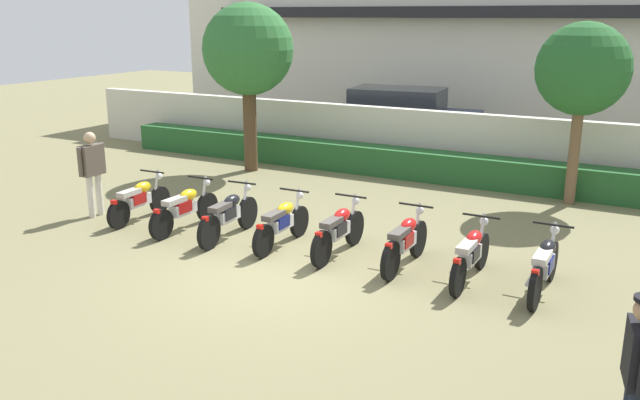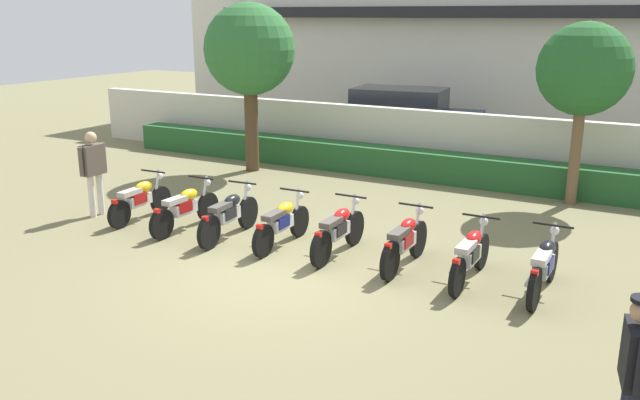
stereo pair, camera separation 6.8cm
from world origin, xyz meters
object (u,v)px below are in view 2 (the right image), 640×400
at_px(tree_near_inspector, 249,51).
at_px(tree_far_side, 584,70).
at_px(motorcycle_in_row_6, 470,255).
at_px(inspector_person, 93,166).
at_px(parked_car, 404,120).
at_px(motorcycle_in_row_5, 405,241).
at_px(motorcycle_in_row_1, 185,208).
at_px(motorcycle_in_row_3, 282,223).
at_px(officer_0, 635,367).
at_px(motorcycle_in_row_7, 544,266).
at_px(motorcycle_in_row_4, 338,230).
at_px(motorcycle_in_row_0, 140,199).
at_px(motorcycle_in_row_2, 229,215).

xyz_separation_m(tree_near_inspector, tree_far_side, (8.00, 0.63, -0.23)).
distance_m(motorcycle_in_row_6, inspector_person, 7.82).
relative_size(parked_car, inspector_person, 2.67).
bearing_deg(tree_far_side, motorcycle_in_row_5, -108.48).
bearing_deg(inspector_person, motorcycle_in_row_1, 3.49).
distance_m(motorcycle_in_row_1, motorcycle_in_row_3, 2.14).
bearing_deg(officer_0, motorcycle_in_row_6, -65.40).
height_order(motorcycle_in_row_1, motorcycle_in_row_5, motorcycle_in_row_5).
distance_m(tree_far_side, motorcycle_in_row_7, 5.93).
bearing_deg(inspector_person, motorcycle_in_row_3, 2.89).
bearing_deg(inspector_person, motorcycle_in_row_4, 3.03).
height_order(motorcycle_in_row_0, motorcycle_in_row_4, motorcycle_in_row_4).
bearing_deg(motorcycle_in_row_2, motorcycle_in_row_4, -89.82).
xyz_separation_m(motorcycle_in_row_4, motorcycle_in_row_5, (1.22, -0.00, 0.00)).
bearing_deg(inspector_person, motorcycle_in_row_5, 2.46).
bearing_deg(motorcycle_in_row_6, motorcycle_in_row_4, 88.40).
bearing_deg(tree_near_inspector, motorcycle_in_row_7, -29.48).
bearing_deg(motorcycle_in_row_7, motorcycle_in_row_3, 90.66).
height_order(motorcycle_in_row_2, motorcycle_in_row_4, motorcycle_in_row_2).
distance_m(motorcycle_in_row_1, motorcycle_in_row_6, 5.56).
bearing_deg(parked_car, motorcycle_in_row_7, -63.99).
bearing_deg(motorcycle_in_row_4, parked_car, 14.89).
bearing_deg(tree_near_inspector, officer_0, -40.23).
height_order(motorcycle_in_row_2, motorcycle_in_row_5, motorcycle_in_row_5).
height_order(tree_far_side, motorcycle_in_row_3, tree_far_side).
distance_m(parked_car, motorcycle_in_row_2, 9.36).
relative_size(tree_near_inspector, motorcycle_in_row_3, 2.34).
bearing_deg(motorcycle_in_row_3, motorcycle_in_row_6, -91.09).
height_order(motorcycle_in_row_3, motorcycle_in_row_7, motorcycle_in_row_7).
distance_m(motorcycle_in_row_2, inspector_person, 3.32).
relative_size(tree_far_side, motorcycle_in_row_3, 2.11).
bearing_deg(parked_car, motorcycle_in_row_5, -74.66).
distance_m(motorcycle_in_row_5, officer_0, 5.14).
xyz_separation_m(motorcycle_in_row_1, motorcycle_in_row_6, (5.56, 0.08, 0.00)).
bearing_deg(motorcycle_in_row_7, tree_near_inspector, 60.85).
height_order(parked_car, officer_0, parked_car).
xyz_separation_m(motorcycle_in_row_0, motorcycle_in_row_2, (2.25, -0.06, 0.02)).
xyz_separation_m(tree_far_side, motorcycle_in_row_5, (-1.79, -5.34, -2.44)).
bearing_deg(motorcycle_in_row_2, motorcycle_in_row_5, -91.29).
relative_size(motorcycle_in_row_4, motorcycle_in_row_5, 1.03).
xyz_separation_m(tree_near_inspector, motorcycle_in_row_1, (1.76, -4.87, -2.68)).
xyz_separation_m(inspector_person, officer_0, (10.30, -3.32, -0.08)).
distance_m(tree_near_inspector, motorcycle_in_row_4, 7.37).
distance_m(tree_far_side, officer_0, 9.34).
bearing_deg(officer_0, motorcycle_in_row_5, -55.67).
distance_m(tree_far_side, motorcycle_in_row_3, 7.22).
xyz_separation_m(motorcycle_in_row_4, inspector_person, (-5.46, -0.29, 0.60)).
bearing_deg(officer_0, motorcycle_in_row_4, -47.52).
bearing_deg(motorcycle_in_row_5, inspector_person, 92.63).
height_order(tree_near_inspector, motorcycle_in_row_1, tree_near_inspector).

